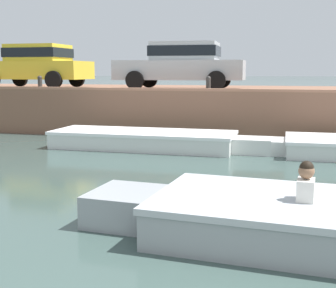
% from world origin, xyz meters
% --- Properties ---
extents(ground_plane, '(400.00, 400.00, 0.00)m').
position_xyz_m(ground_plane, '(0.00, 6.33, 0.00)').
color(ground_plane, '#384C47').
extents(far_quay_wall, '(60.00, 6.00, 1.48)m').
position_xyz_m(far_quay_wall, '(0.00, 15.67, 0.74)').
color(far_quay_wall, brown).
rests_on(far_quay_wall, ground).
extents(far_wall_coping, '(60.00, 0.24, 0.08)m').
position_xyz_m(far_wall_coping, '(0.00, 12.79, 1.52)').
color(far_wall_coping, '#9F6C52').
rests_on(far_wall_coping, far_quay_wall).
extents(boat_moored_west_white, '(5.86, 1.71, 0.47)m').
position_xyz_m(boat_moored_west_white, '(-2.86, 10.90, 0.23)').
color(boat_moored_west_white, white).
rests_on(boat_moored_west_white, ground).
extents(car_leftmost_yellow, '(3.94, 2.03, 1.54)m').
position_xyz_m(car_leftmost_yellow, '(-8.37, 14.53, 2.32)').
color(car_leftmost_yellow, yellow).
rests_on(car_leftmost_yellow, far_quay_wall).
extents(car_left_inner_silver, '(4.35, 2.14, 1.54)m').
position_xyz_m(car_left_inner_silver, '(-2.89, 14.53, 2.32)').
color(car_left_inner_silver, '#B7BABC').
rests_on(car_left_inner_silver, far_quay_wall).
extents(mooring_bollard_west, '(0.15, 0.15, 0.44)m').
position_xyz_m(mooring_bollard_west, '(-7.32, 12.92, 1.71)').
color(mooring_bollard_west, '#2D2B28').
rests_on(mooring_bollard_west, far_quay_wall).
extents(mooring_bollard_mid, '(0.15, 0.15, 0.44)m').
position_xyz_m(mooring_bollard_mid, '(-1.70, 12.92, 1.71)').
color(mooring_bollard_mid, '#2D2B28').
rests_on(mooring_bollard_mid, far_quay_wall).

